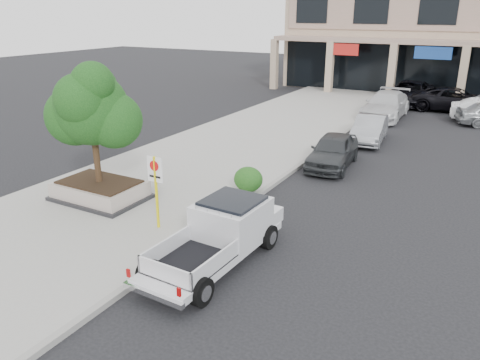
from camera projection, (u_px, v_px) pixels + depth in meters
name	position (u px, v px, depth m)	size (l,w,h in m)	color
ground	(247.00, 249.00, 13.58)	(120.00, 120.00, 0.00)	black
sidewalk	(203.00, 163.00, 21.00)	(8.00, 52.00, 0.15)	gray
curb	(283.00, 177.00, 19.19)	(0.20, 52.00, 0.15)	gray
planter	(100.00, 190.00, 16.68)	(3.20, 2.20, 0.68)	black
planter_tree	(98.00, 108.00, 15.74)	(2.90, 2.55, 4.00)	#332513
no_parking_sign	(156.00, 183.00, 14.09)	(0.55, 0.09, 2.30)	yellow
hedge	(248.00, 179.00, 17.35)	(1.10, 0.99, 0.94)	#174B15
pickup_truck	(214.00, 238.00, 12.48)	(1.89, 5.09, 1.60)	silver
curb_car_a	(333.00, 151.00, 20.52)	(1.70, 4.23, 1.44)	#2F3134
curb_car_b	(370.00, 129.00, 24.42)	(1.45, 4.17, 1.37)	#97999E
curb_car_c	(386.00, 105.00, 29.79)	(2.30, 5.67, 1.65)	silver
curb_car_d	(410.00, 93.00, 34.24)	(2.77, 6.00, 1.67)	black
lot_car_d	(455.00, 100.00, 31.81)	(2.64, 5.73, 1.59)	black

